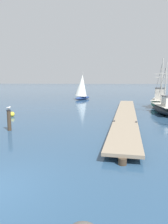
# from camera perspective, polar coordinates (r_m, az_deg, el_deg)

# --- Properties ---
(floating_dock) EXTENTS (3.39, 23.62, 0.53)m
(floating_dock) POSITION_cam_1_polar(r_m,az_deg,el_deg) (20.40, 11.29, -0.37)
(floating_dock) COLOR gray
(floating_dock) RESTS_ON ground
(fishing_boat_1) EXTENTS (3.47, 6.53, 5.50)m
(fishing_boat_1) POSITION_cam_1_polar(r_m,az_deg,el_deg) (28.98, 19.89, 2.70)
(fishing_boat_1) COLOR #337556
(fishing_boat_1) RESTS_ON ground
(fishing_boat_2) EXTENTS (2.26, 7.00, 5.82)m
(fishing_boat_2) POSITION_cam_1_polar(r_m,az_deg,el_deg) (23.29, 21.20, 1.01)
(fishing_boat_2) COLOR black
(fishing_boat_2) RESTS_ON ground
(mooring_piling) EXTENTS (0.30, 0.30, 1.46)m
(mooring_piling) POSITION_cam_1_polar(r_m,az_deg,el_deg) (15.54, -19.67, -1.99)
(mooring_piling) COLOR #3D3023
(mooring_piling) RESTS_ON ground
(perched_seagull) EXTENTS (0.38, 0.15, 0.27)m
(perched_seagull) POSITION_cam_1_polar(r_m,az_deg,el_deg) (15.41, -19.85, 1.10)
(perched_seagull) COLOR gold
(perched_seagull) RESTS_ON mooring_piling
(mooring_buoy) EXTENTS (0.47, 0.47, 0.54)m
(mooring_buoy) POSITION_cam_1_polar(r_m,az_deg,el_deg) (21.46, -18.94, -0.57)
(mooring_buoy) COLOR yellow
(mooring_buoy) RESTS_ON ground
(distant_sailboat) EXTENTS (3.17, 4.28, 4.98)m
(distant_sailboat) POSITION_cam_1_polar(r_m,az_deg,el_deg) (38.00, -0.59, 6.74)
(distant_sailboat) COLOR navy
(distant_sailboat) RESTS_ON ground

